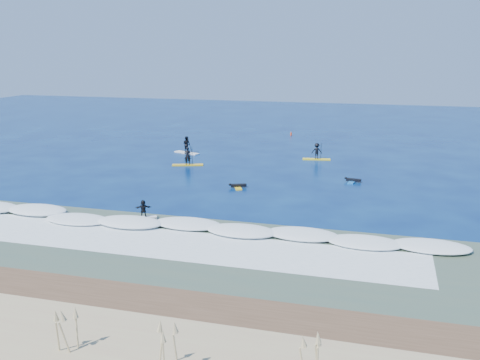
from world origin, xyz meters
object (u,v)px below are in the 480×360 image
(sup_paddler_left, at_px, (188,159))
(marker_buoy, at_px, (291,134))
(prone_paddler_far, at_px, (353,180))
(sup_paddler_center, at_px, (187,146))
(sup_paddler_right, at_px, (317,152))
(wave_surfer, at_px, (143,210))
(prone_paddler_near, at_px, (238,186))

(sup_paddler_left, xyz_separation_m, marker_buoy, (6.94, 22.59, -0.47))
(prone_paddler_far, bearing_deg, sup_paddler_center, 75.56)
(sup_paddler_right, bearing_deg, marker_buoy, 101.65)
(sup_paddler_right, bearing_deg, sup_paddler_left, -160.52)
(sup_paddler_left, bearing_deg, sup_paddler_center, 92.65)
(prone_paddler_far, relative_size, marker_buoy, 3.53)
(sup_paddler_center, bearing_deg, wave_surfer, -54.45)
(sup_paddler_center, distance_m, wave_surfer, 25.30)
(sup_paddler_left, bearing_deg, wave_surfer, -98.07)
(wave_surfer, distance_m, marker_buoy, 40.95)
(prone_paddler_near, distance_m, prone_paddler_far, 10.83)
(sup_paddler_center, height_order, marker_buoy, sup_paddler_center)
(prone_paddler_near, xyz_separation_m, marker_buoy, (-0.67, 30.12, 0.11))
(sup_paddler_center, relative_size, sup_paddler_right, 1.08)
(sup_paddler_center, xyz_separation_m, prone_paddler_near, (10.16, -13.84, -0.73))
(sup_paddler_right, bearing_deg, prone_paddler_far, -71.96)
(sup_paddler_center, height_order, prone_paddler_near, sup_paddler_center)
(sup_paddler_left, bearing_deg, prone_paddler_near, -63.97)
(prone_paddler_near, bearing_deg, sup_paddler_right, -43.18)
(sup_paddler_left, height_order, prone_paddler_far, sup_paddler_left)
(sup_paddler_center, distance_m, prone_paddler_near, 17.19)
(sup_paddler_right, relative_size, wave_surfer, 1.66)
(sup_paddler_center, relative_size, wave_surfer, 1.80)
(sup_paddler_right, distance_m, prone_paddler_far, 10.43)
(sup_paddler_left, distance_m, prone_paddler_far, 17.52)
(sup_paddler_center, bearing_deg, sup_paddler_right, 22.73)
(sup_paddler_right, height_order, wave_surfer, sup_paddler_right)
(sup_paddler_right, distance_m, wave_surfer, 26.49)
(sup_paddler_left, height_order, wave_surfer, sup_paddler_left)
(sup_paddler_center, distance_m, sup_paddler_right, 15.25)
(sup_paddler_right, distance_m, marker_buoy, 16.95)
(sup_paddler_left, relative_size, prone_paddler_near, 1.63)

